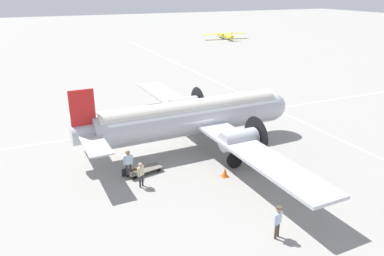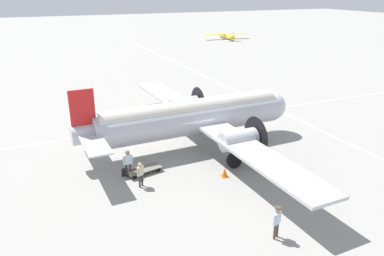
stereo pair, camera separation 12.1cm
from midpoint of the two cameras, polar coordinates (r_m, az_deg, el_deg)
ground_plane at (r=29.12m, az=-0.12°, el=-2.88°), size 300.00×300.00×0.00m
apron_line_eastwest at (r=33.83m, az=-3.91°, el=0.52°), size 120.00×0.16×0.01m
apron_line_northsouth at (r=35.16m, az=17.43°, el=0.37°), size 0.16×120.00×0.01m
airliner_main at (r=28.40m, az=0.59°, el=1.75°), size 17.42×26.23×5.49m
crew_foreground at (r=19.15m, az=12.79°, el=-13.30°), size 0.56×0.39×1.76m
passenger_boarding at (r=24.59m, az=-9.84°, el=-4.92°), size 0.64×0.30×1.87m
ramp_agent at (r=23.33m, az=-7.96°, el=-6.67°), size 0.49×0.35×1.64m
suitcase_near_door at (r=25.17m, az=-8.94°, el=-6.54°), size 0.46×0.13×0.51m
suitcase_upright_spare at (r=25.10m, az=-10.27°, el=-6.67°), size 0.44×0.18×0.53m
baggage_cart at (r=25.21m, az=-7.47°, el=-6.31°), size 2.52×1.40×0.56m
light_aircraft_distant at (r=91.79m, az=4.97°, el=13.88°), size 11.16×8.30×2.12m
traffic_cone at (r=24.70m, az=4.89°, el=-6.76°), size 0.47×0.47×0.62m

